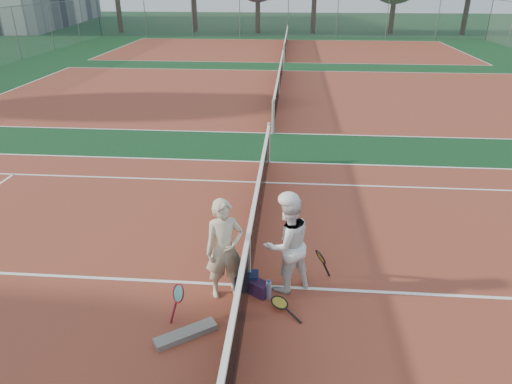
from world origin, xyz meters
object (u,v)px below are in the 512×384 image
net_main (249,259)px  racket_red (179,302)px  player_a (224,249)px  racket_black_held (320,265)px  sports_bag_navy (247,280)px  water_bottle (269,290)px  sports_bag_purple (259,289)px  racket_spare (279,304)px  player_b (287,244)px

net_main → racket_red: net_main is taller
net_main → player_a: bearing=-148.0°
net_main → racket_black_held: bearing=13.6°
player_a → sports_bag_navy: size_ratio=4.60×
sports_bag_navy → water_bottle: size_ratio=1.18×
sports_bag_navy → racket_red: bearing=-138.5°
net_main → water_bottle: net_main is taller
sports_bag_navy → water_bottle: (0.36, -0.24, 0.01)m
racket_red → racket_black_held: size_ratio=1.03×
net_main → player_a: size_ratio=6.75×
net_main → sports_bag_purple: net_main is taller
sports_bag_navy → sports_bag_purple: size_ratio=1.24×
racket_red → racket_spare: racket_red is taller
racket_spare → racket_black_held: bearing=-83.6°
player_a → racket_black_held: size_ratio=2.93×
player_b → sports_bag_purple: 0.84m
net_main → sports_bag_navy: net_main is taller
player_a → water_bottle: bearing=-27.8°
player_b → sports_bag_purple: size_ratio=5.64×
racket_red → sports_bag_navy: bearing=-6.1°
player_a → sports_bag_navy: 0.76m
racket_red → water_bottle: (1.26, 0.56, -0.14)m
net_main → racket_red: (-0.93, -0.85, -0.22)m
water_bottle → player_a: bearing=174.1°
racket_black_held → sports_bag_navy: racket_black_held is taller
player_b → water_bottle: bearing=17.4°
sports_bag_purple → sports_bag_navy: bearing=142.3°
racket_spare → water_bottle: (-0.18, 0.22, 0.08)m
racket_black_held → racket_spare: 1.02m
racket_black_held → sports_bag_navy: size_ratio=1.57×
racket_black_held → player_a: bearing=-11.2°
net_main → player_a: player_a is taller
racket_red → player_b: bearing=-18.0°
net_main → player_b: player_b is taller
water_bottle → sports_bag_navy: bearing=146.7°
net_main → player_a: 0.51m
sports_bag_purple → water_bottle: size_ratio=0.95×
racket_red → racket_spare: size_ratio=0.96×
racket_black_held → water_bottle: 0.99m
racket_spare → sports_bag_navy: sports_bag_navy is taller
net_main → player_a: (-0.35, -0.22, 0.30)m
racket_black_held → sports_bag_purple: (-0.95, -0.49, -0.16)m
sports_bag_navy → sports_bag_purple: bearing=-37.7°
racket_spare → sports_bag_navy: (-0.54, 0.45, 0.07)m
player_a → player_b: bearing=-7.9°
net_main → racket_spare: bearing=-45.1°
net_main → player_b: size_ratio=6.80×
player_b → racket_red: (-1.52, -0.86, -0.52)m
player_b → racket_spare: (-0.09, -0.52, -0.74)m
net_main → racket_black_held: (1.13, 0.27, -0.23)m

